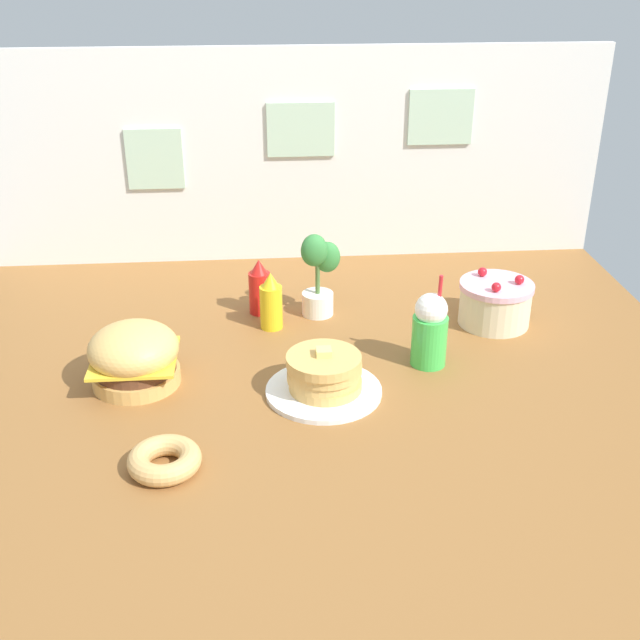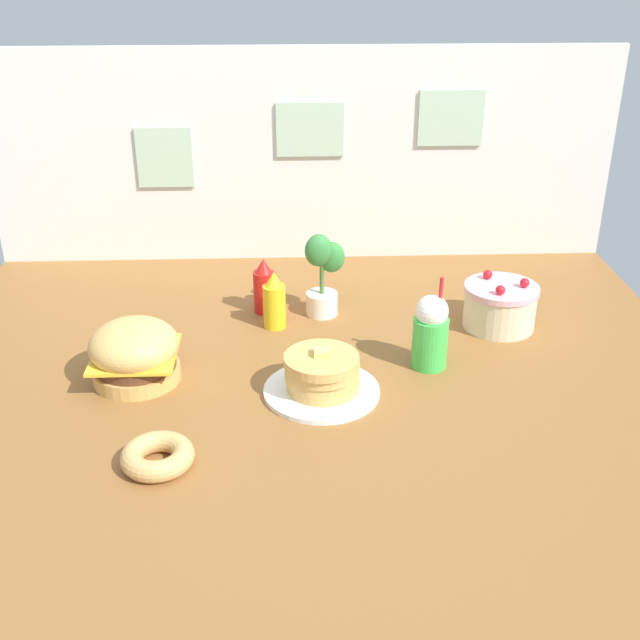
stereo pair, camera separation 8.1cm
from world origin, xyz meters
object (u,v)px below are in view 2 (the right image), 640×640
(layer_cake, at_px, (500,306))
(donut_pink_glaze, at_px, (157,456))
(ketchup_bottle, at_px, (264,287))
(potted_plant, at_px, (323,271))
(mustard_bottle, at_px, (274,302))
(cream_soda_cup, at_px, (431,332))
(burger, at_px, (135,353))
(pancake_stack, at_px, (322,377))

(layer_cake, bearing_deg, donut_pink_glaze, -144.79)
(ketchup_bottle, xyz_separation_m, potted_plant, (0.20, -0.03, 0.07))
(mustard_bottle, xyz_separation_m, cream_soda_cup, (0.46, -0.28, 0.02))
(burger, distance_m, ketchup_bottle, 0.57)
(pancake_stack, relative_size, mustard_bottle, 1.70)
(burger, xyz_separation_m, potted_plant, (0.56, 0.42, 0.07))
(donut_pink_glaze, distance_m, potted_plant, 0.95)
(pancake_stack, height_order, layer_cake, layer_cake)
(pancake_stack, distance_m, layer_cake, 0.72)
(pancake_stack, xyz_separation_m, ketchup_bottle, (-0.17, 0.54, 0.04))
(pancake_stack, xyz_separation_m, mustard_bottle, (-0.14, 0.42, 0.04))
(donut_pink_glaze, bearing_deg, pancake_stack, 37.60)
(burger, relative_size, potted_plant, 0.87)
(layer_cake, xyz_separation_m, cream_soda_cup, (-0.27, -0.25, 0.04))
(pancake_stack, distance_m, cream_soda_cup, 0.36)
(burger, distance_m, pancake_stack, 0.54)
(burger, xyz_separation_m, donut_pink_glaze, (0.12, -0.42, -0.06))
(burger, xyz_separation_m, ketchup_bottle, (0.36, 0.44, 0.00))
(mustard_bottle, bearing_deg, pancake_stack, -72.23)
(pancake_stack, bearing_deg, mustard_bottle, 107.77)
(burger, xyz_separation_m, cream_soda_cup, (0.86, 0.05, 0.03))
(layer_cake, bearing_deg, burger, -165.32)
(mustard_bottle, bearing_deg, potted_plant, 29.47)
(layer_cake, distance_m, potted_plant, 0.59)
(cream_soda_cup, xyz_separation_m, potted_plant, (-0.30, 0.37, 0.04))
(layer_cake, bearing_deg, ketchup_bottle, 169.24)
(ketchup_bottle, relative_size, cream_soda_cup, 0.67)
(burger, relative_size, mustard_bottle, 1.33)
(ketchup_bottle, xyz_separation_m, cream_soda_cup, (0.50, -0.40, 0.02))
(layer_cake, distance_m, cream_soda_cup, 0.37)
(cream_soda_cup, bearing_deg, ketchup_bottle, 141.39)
(ketchup_bottle, bearing_deg, mustard_bottle, -73.10)
(burger, xyz_separation_m, layer_cake, (1.13, 0.30, -0.01))
(burger, height_order, ketchup_bottle, ketchup_bottle)
(ketchup_bottle, distance_m, donut_pink_glaze, 0.89)
(cream_soda_cup, bearing_deg, burger, -176.99)
(mustard_bottle, bearing_deg, layer_cake, -2.31)
(pancake_stack, bearing_deg, potted_plant, 87.28)
(potted_plant, bearing_deg, mustard_bottle, -150.53)
(cream_soda_cup, xyz_separation_m, donut_pink_glaze, (-0.74, -0.46, -0.08))
(ketchup_bottle, height_order, potted_plant, potted_plant)
(burger, distance_m, potted_plant, 0.70)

